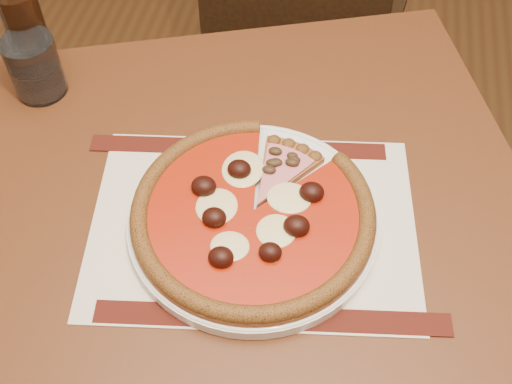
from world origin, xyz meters
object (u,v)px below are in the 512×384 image
at_px(chair_far, 302,24).
at_px(plate, 253,221).
at_px(pizza, 253,212).
at_px(water_glass, 34,66).
at_px(bottle, 25,27).
at_px(table, 254,255).

distance_m(chair_far, plate, 0.80).
bearing_deg(chair_far, plate, 100.95).
relative_size(chair_far, pizza, 2.71).
xyz_separation_m(chair_far, plate, (0.02, -0.76, 0.26)).
distance_m(water_glass, bottle, 0.07).
distance_m(chair_far, bottle, 0.72).
bearing_deg(water_glass, table, -26.04).
distance_m(pizza, water_glass, 0.43).
height_order(pizza, water_glass, water_glass).
bearing_deg(plate, chair_far, 91.58).
bearing_deg(table, water_glass, 153.96).
height_order(table, plate, plate).
relative_size(pizza, bottle, 1.55).
bearing_deg(plate, water_glass, 152.38).
bearing_deg(chair_far, table, 100.81).
height_order(table, bottle, bottle).
height_order(chair_far, plate, chair_far).
bearing_deg(chair_far, water_glass, 66.29).
xyz_separation_m(plate, pizza, (-0.00, -0.00, 0.02)).
bearing_deg(plate, table, 98.98).
relative_size(plate, pizza, 1.04).
bearing_deg(chair_far, bottle, 61.88).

